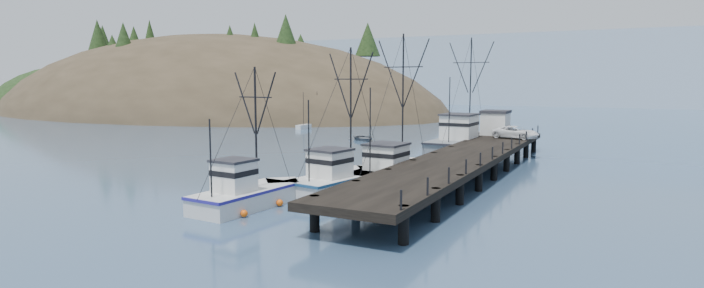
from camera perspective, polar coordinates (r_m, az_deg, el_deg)
name	(u,v)px	position (r m, az deg, el deg)	size (l,w,h in m)	color
ground	(205,197)	(40.18, -15.01, -5.38)	(400.00, 400.00, 0.00)	#304B6C
pier	(463,158)	(47.20, 11.50, -1.43)	(6.00, 44.00, 2.00)	black
headland	(194,129)	(148.49, -16.10, 1.46)	(134.80, 78.00, 51.00)	#382D1E
distant_ridge	(578,105)	(199.88, 22.44, 3.80)	(360.00, 40.00, 26.00)	#9EB2C6
distant_ridge_far	(448,101)	(224.28, 9.91, 4.46)	(180.00, 25.00, 18.00)	silver
moored_sailboats	(279,122)	(104.82, -7.58, 2.29)	(20.40, 20.27, 6.35)	silver
trawler_near	(343,180)	(41.08, -0.97, -3.72)	(5.04, 10.86, 10.99)	silver
trawler_mid	(249,195)	(36.44, -10.70, -5.18)	(3.68, 9.25, 9.42)	silver
trawler_far	(396,171)	(44.84, 4.58, -2.86)	(4.71, 12.20, 12.31)	silver
work_vessel	(465,143)	(62.93, 11.65, 0.14)	(5.11, 15.97, 13.33)	slate
pier_shed	(495,122)	(64.73, 14.67, 2.19)	(3.00, 3.20, 2.80)	silver
pickup_truck	(516,132)	(61.09, 16.64, 1.17)	(2.23, 4.84, 1.35)	white
motorboat	(363,140)	(75.16, 1.19, 0.38)	(3.45, 4.83, 1.00)	#585D62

